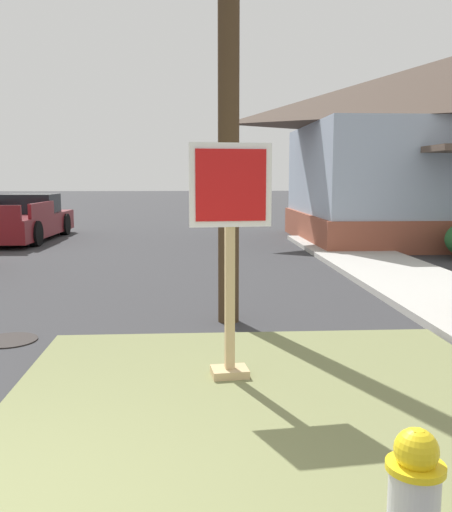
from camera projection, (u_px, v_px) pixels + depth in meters
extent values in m
cube|color=olive|center=(279.00, 430.00, 4.51)|extent=(4.78, 5.48, 0.08)
cube|color=#B2AFA8|center=(448.00, 297.00, 9.39)|extent=(2.20, 18.89, 0.12)
cylinder|color=yellow|center=(416.00, 467.00, 2.39)|extent=(0.25, 0.25, 0.03)
sphere|color=yellow|center=(416.00, 450.00, 2.38)|extent=(0.19, 0.19, 0.19)
cube|color=yellow|center=(417.00, 435.00, 2.37)|extent=(0.04, 0.04, 0.04)
cube|color=tan|center=(230.00, 266.00, 5.48)|extent=(0.10, 0.10, 2.23)
cube|color=tan|center=(230.00, 372.00, 5.63)|extent=(0.39, 0.32, 0.08)
cube|color=white|center=(231.00, 185.00, 5.32)|extent=(0.79, 0.10, 0.80)
cube|color=red|center=(231.00, 185.00, 5.30)|extent=(0.68, 0.09, 0.68)
cylinder|color=black|center=(9.00, 340.00, 7.10)|extent=(0.70, 0.70, 0.02)
cube|color=maroon|center=(24.00, 225.00, 18.32)|extent=(2.06, 5.66, 0.68)
cube|color=black|center=(31.00, 204.00, 19.01)|extent=(1.69, 1.51, 0.68)
cube|color=maroon|center=(42.00, 209.00, 17.30)|extent=(0.18, 2.35, 0.44)
cylinder|color=black|center=(15.00, 224.00, 19.98)|extent=(0.29, 0.77, 0.76)
cylinder|color=black|center=(65.00, 224.00, 20.02)|extent=(0.29, 0.77, 0.76)
cylinder|color=black|center=(35.00, 234.00, 16.70)|extent=(0.29, 0.77, 0.76)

